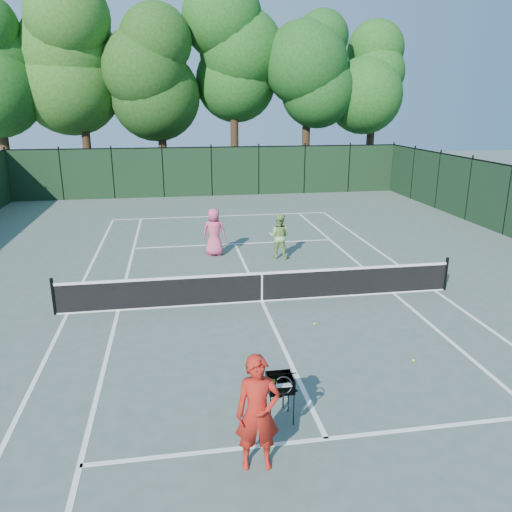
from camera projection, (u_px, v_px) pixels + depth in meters
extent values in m
plane|color=#4B5B52|center=(262.00, 301.00, 14.69)|extent=(90.00, 90.00, 0.00)
cube|color=white|center=(67.00, 314.00, 13.83)|extent=(0.10, 23.77, 0.01)
cube|color=white|center=(435.00, 290.00, 15.56)|extent=(0.10, 23.77, 0.01)
cube|color=white|center=(118.00, 310.00, 14.05)|extent=(0.10, 23.77, 0.01)
cube|color=white|center=(393.00, 293.00, 15.34)|extent=(0.10, 23.77, 0.01)
cube|color=white|center=(222.00, 216.00, 25.91)|extent=(10.97, 0.10, 0.01)
cube|color=white|center=(326.00, 439.00, 8.66)|extent=(8.23, 0.10, 0.01)
cube|color=white|center=(235.00, 244.00, 20.73)|extent=(8.23, 0.10, 0.01)
cube|color=white|center=(262.00, 301.00, 14.69)|extent=(0.10, 12.80, 0.01)
cube|color=black|center=(262.00, 287.00, 14.56)|extent=(11.60, 0.03, 0.85)
cube|color=white|center=(262.00, 273.00, 14.44)|extent=(11.60, 0.05, 0.07)
cube|color=white|center=(262.00, 301.00, 14.69)|extent=(11.60, 0.05, 0.04)
cube|color=white|center=(262.00, 287.00, 14.56)|extent=(0.05, 0.04, 0.91)
cylinder|color=black|center=(53.00, 297.00, 13.63)|extent=(0.09, 0.09, 1.06)
cylinder|color=black|center=(446.00, 274.00, 15.45)|extent=(0.09, 0.09, 1.06)
cube|color=black|center=(212.00, 172.00, 31.24)|extent=(24.00, 0.05, 3.00)
cylinder|color=black|center=(6.00, 158.00, 32.28)|extent=(0.56, 0.56, 4.50)
cylinder|color=black|center=(88.00, 153.00, 33.50)|extent=(0.56, 0.56, 4.80)
ellipsoid|color=#204F16|center=(78.00, 53.00, 31.66)|extent=(6.80, 6.80, 10.54)
cylinder|color=black|center=(163.00, 156.00, 34.17)|extent=(0.56, 0.56, 4.30)
ellipsoid|color=#173F12|center=(159.00, 69.00, 32.53)|extent=(6.00, 6.00, 9.30)
cylinder|color=black|center=(235.00, 149.00, 35.32)|extent=(0.56, 0.56, 5.00)
ellipsoid|color=#154915|center=(233.00, 50.00, 33.42)|extent=(7.00, 7.00, 10.85)
cylinder|color=black|center=(305.00, 152.00, 35.50)|extent=(0.56, 0.56, 4.60)
ellipsoid|color=#124114|center=(308.00, 64.00, 33.79)|extent=(6.20, 6.20, 9.61)
cylinder|color=black|center=(369.00, 152.00, 36.79)|extent=(0.56, 0.56, 4.40)
ellipsoid|color=#154914|center=(375.00, 72.00, 35.18)|extent=(5.80, 5.80, 8.99)
imported|color=#AD1E13|center=(258.00, 413.00, 7.75)|extent=(0.74, 0.51, 1.94)
cylinder|color=black|center=(283.00, 400.00, 8.13)|extent=(0.03, 0.03, 0.30)
torus|color=black|center=(283.00, 385.00, 8.05)|extent=(0.30, 0.10, 0.30)
imported|color=#D44A70|center=(214.00, 232.00, 18.95)|extent=(0.99, 0.75, 1.82)
imported|color=#8DB85C|center=(279.00, 236.00, 18.65)|extent=(1.00, 0.92, 1.67)
cylinder|color=black|center=(270.00, 412.00, 8.88)|extent=(0.02, 0.02, 0.63)
cylinder|color=black|center=(294.00, 410.00, 8.94)|extent=(0.02, 0.02, 0.63)
cylinder|color=black|center=(266.00, 399.00, 9.28)|extent=(0.02, 0.02, 0.63)
cylinder|color=black|center=(288.00, 397.00, 9.35)|extent=(0.02, 0.02, 0.63)
cube|color=black|center=(280.00, 383.00, 8.98)|extent=(0.61, 0.61, 0.26)
sphere|color=#C3E82F|center=(280.00, 387.00, 9.00)|extent=(0.07, 0.07, 0.07)
sphere|color=#C3E82F|center=(280.00, 387.00, 9.00)|extent=(0.07, 0.07, 0.07)
sphere|color=#C3E82F|center=(280.00, 387.00, 9.00)|extent=(0.07, 0.07, 0.07)
sphere|color=#C3E82F|center=(280.00, 387.00, 9.00)|extent=(0.07, 0.07, 0.07)
sphere|color=#C3E82F|center=(280.00, 387.00, 9.00)|extent=(0.07, 0.07, 0.07)
sphere|color=#C3E82F|center=(280.00, 387.00, 9.00)|extent=(0.07, 0.07, 0.07)
sphere|color=#C3E82F|center=(280.00, 387.00, 9.00)|extent=(0.07, 0.07, 0.07)
sphere|color=#C3E82F|center=(280.00, 387.00, 9.00)|extent=(0.07, 0.07, 0.07)
sphere|color=#C3E82F|center=(280.00, 387.00, 9.00)|extent=(0.07, 0.07, 0.07)
sphere|color=#C3E82F|center=(280.00, 387.00, 9.00)|extent=(0.07, 0.07, 0.07)
sphere|color=#C3E82F|center=(280.00, 387.00, 9.00)|extent=(0.07, 0.07, 0.07)
sphere|color=#C3E82F|center=(280.00, 387.00, 9.00)|extent=(0.07, 0.07, 0.07)
sphere|color=#C0DD2D|center=(414.00, 360.00, 11.24)|extent=(0.07, 0.07, 0.07)
sphere|color=yellow|center=(315.00, 324.00, 13.11)|extent=(0.07, 0.07, 0.07)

